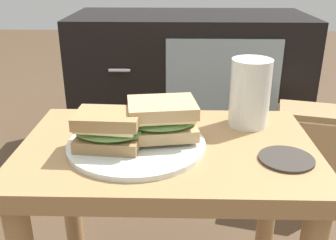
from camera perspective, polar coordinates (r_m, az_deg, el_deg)
name	(u,v)px	position (r m, az deg, el deg)	size (l,w,h in m)	color
side_table	(167,185)	(0.78, -0.09, -9.60)	(0.56, 0.36, 0.46)	#A37A4C
tv_cabinet	(189,83)	(1.68, 3.12, 5.55)	(0.96, 0.46, 0.58)	black
plate	(137,144)	(0.72, -4.69, -3.58)	(0.26, 0.26, 0.01)	silver
sandwich_front	(108,130)	(0.70, -8.82, -1.43)	(0.13, 0.10, 0.07)	#9E7A4C
sandwich_back	(162,118)	(0.72, -0.89, 0.23)	(0.15, 0.13, 0.07)	tan
beer_glass	(250,93)	(0.81, 12.04, 3.87)	(0.08, 0.08, 0.14)	silver
coaster	(286,159)	(0.71, 17.13, -5.54)	(0.10, 0.10, 0.01)	#332D28
paper_bag	(306,154)	(1.42, 19.73, -4.73)	(0.25, 0.21, 0.33)	tan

